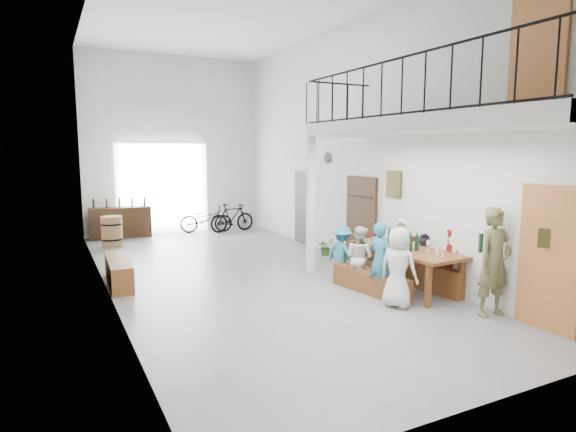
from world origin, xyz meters
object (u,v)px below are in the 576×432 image
side_bench (119,272)px  serving_counter (120,223)px  host_standing (494,262)px  bicycle_near (206,219)px  tasting_table (404,253)px  bench_inner (370,282)px  oak_barrel (112,231)px

side_bench → serving_counter: bearing=81.9°
serving_counter → side_bench: bearing=-95.4°
host_standing → bicycle_near: size_ratio=1.06×
serving_counter → host_standing: bearing=-63.7°
tasting_table → host_standing: (0.32, -1.74, 0.16)m
tasting_table → bicycle_near: bearing=96.5°
side_bench → bench_inner: bearing=-33.8°
bench_inner → side_bench: (-4.02, 2.69, 0.05)m
oak_barrel → bench_inner: bearing=-61.2°
oak_barrel → host_standing: host_standing is taller
bench_inner → serving_counter: size_ratio=1.02×
host_standing → oak_barrel: bearing=120.6°
tasting_table → bench_inner: size_ratio=1.33×
tasting_table → bicycle_near: bicycle_near is taller
tasting_table → bench_inner: bearing=168.8°
side_bench → serving_counter: (0.75, 5.26, 0.21)m
bench_inner → side_bench: side_bench is taller
host_standing → serving_counter: bearing=115.5°
tasting_table → serving_counter: serving_counter is taller
serving_counter → bicycle_near: serving_counter is taller
bicycle_near → host_standing: bearing=-154.6°
tasting_table → oak_barrel: bearing=119.1°
bench_inner → bicycle_near: bicycle_near is taller
bench_inner → side_bench: 4.83m
side_bench → serving_counter: serving_counter is taller
bench_inner → side_bench: bearing=138.6°
tasting_table → oak_barrel: (-4.34, 6.76, -0.29)m
bench_inner → oak_barrel: size_ratio=2.14×
oak_barrel → bicycle_near: bicycle_near is taller
bench_inner → oak_barrel: oak_barrel is taller
side_bench → oak_barrel: oak_barrel is taller
serving_counter → host_standing: size_ratio=1.00×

